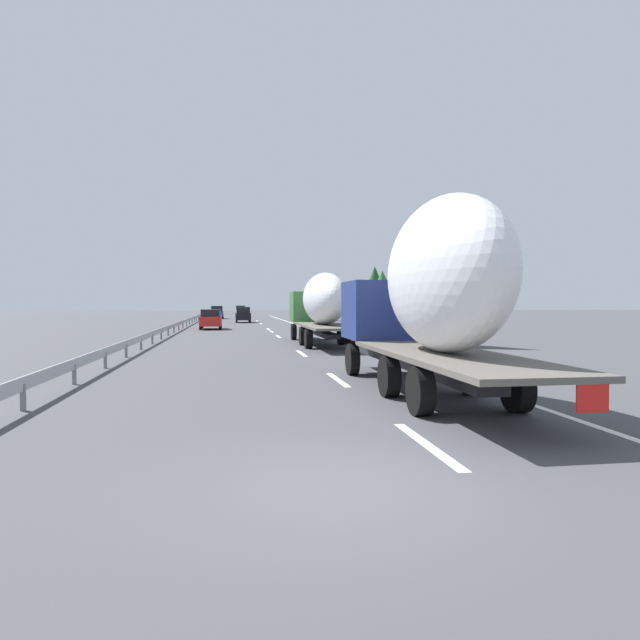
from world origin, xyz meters
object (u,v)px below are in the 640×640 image
car_red_compact (211,319)px  truck_lead (321,304)px  car_white_van (241,311)px  truck_trailing (430,291)px  car_blue_sedan (217,312)px  road_sign (321,306)px  car_black_suv (243,315)px

car_red_compact → truck_lead: bearing=-160.9°
car_white_van → car_red_compact: size_ratio=0.98×
truck_trailing → car_white_van: (82.02, 3.63, -1.74)m
truck_trailing → car_blue_sedan: (72.21, 7.27, -1.73)m
car_white_van → truck_lead: bearing=-176.8°
truck_trailing → road_sign: bearing=-4.7°
truck_trailing → car_blue_sedan: bearing=5.8°
truck_lead → road_sign: truck_lead is taller
car_black_suv → truck_trailing: bearing=-176.1°
car_red_compact → car_blue_sedan: car_blue_sedan is taller
car_black_suv → car_red_compact: bearing=169.3°
truck_lead → car_white_van: size_ratio=3.11×
car_white_van → road_sign: size_ratio=1.44×
truck_trailing → car_red_compact: bearing=10.4°
car_red_compact → car_blue_sedan: (34.24, 0.33, 0.05)m
car_blue_sedan → car_red_compact: bearing=-179.4°
car_red_compact → road_sign: bearing=-92.7°
truck_trailing → car_blue_sedan: 72.59m
car_white_van → truck_trailing: bearing=-177.5°
car_white_van → car_black_suv: bearing=179.8°
truck_trailing → road_sign: 37.63m
truck_lead → truck_trailing: (-17.93, 0.00, 0.36)m
truck_trailing → road_sign: (37.50, -3.10, -0.64)m
car_blue_sedan → car_white_van: bearing=-20.3°
truck_trailing → car_blue_sedan: size_ratio=2.81×
truck_lead → car_blue_sedan: bearing=7.6°
car_white_van → car_black_suv: car_white_van is taller
truck_lead → car_white_van: bearing=3.2°
car_black_suv → car_white_van: bearing=-0.2°
car_red_compact → car_blue_sedan: 34.24m
truck_trailing → truck_lead: bearing=-0.0°
truck_lead → car_black_suv: size_ratio=3.22×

